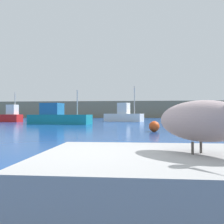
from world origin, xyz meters
TOP-DOWN VIEW (x-y plane):
  - ground_plane at (0.00, 0.00)m, footprint 260.00×260.00m
  - hillside_backdrop at (0.00, 77.59)m, footprint 140.00×14.30m
  - pier_dock at (1.46, -0.11)m, footprint 3.76×2.08m
  - pelican at (1.47, -0.12)m, footprint 1.14×1.20m
  - fishing_boat_red at (-17.58, 29.42)m, footprint 4.76×2.45m
  - fishing_boat_white at (-0.62, 32.51)m, footprint 6.30×4.03m
  - fishing_boat_teal at (-7.86, 22.71)m, footprint 7.55×3.26m
  - fishing_boat_yellow at (15.52, 37.90)m, footprint 5.18×3.36m
  - mooring_buoy at (2.10, 12.07)m, footprint 0.69×0.69m

SIDE VIEW (x-z plane):
  - ground_plane at x=0.00m, z-range 0.00..0.00m
  - pier_dock at x=1.46m, z-range 0.00..0.66m
  - mooring_buoy at x=2.10m, z-range 0.00..0.69m
  - fishing_boat_teal at x=-7.86m, z-range -1.09..2.79m
  - fishing_boat_red at x=-17.58m, z-range -1.33..3.06m
  - fishing_boat_yellow at x=15.52m, z-range -1.82..3.66m
  - fishing_boat_white at x=-0.62m, z-range -1.78..3.65m
  - pelican at x=1.47m, z-range 0.60..1.51m
  - hillside_backdrop at x=0.00m, z-range 0.00..5.48m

